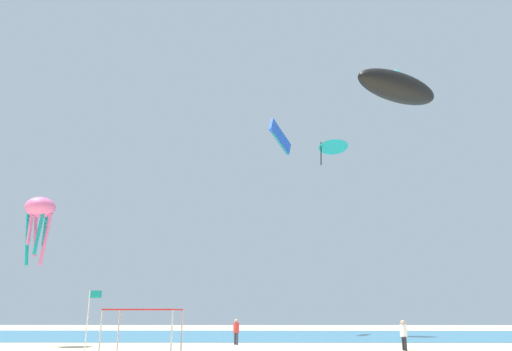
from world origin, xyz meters
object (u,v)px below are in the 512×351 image
at_px(canopy_tent, 145,312).
at_px(kite_inflatable_black, 397,87).
at_px(kite_octopus_pink, 40,211).
at_px(kite_delta_teal, 333,145).
at_px(person_near_tent, 236,330).
at_px(banner_flag, 90,316).
at_px(person_leftmost, 403,333).
at_px(kite_parafoil_blue, 280,137).

xyz_separation_m(canopy_tent, kite_inflatable_black, (13.76, 4.98, 13.46)).
bearing_deg(kite_octopus_pink, kite_delta_teal, 144.70).
height_order(canopy_tent, kite_inflatable_black, kite_inflatable_black).
bearing_deg(person_near_tent, banner_flag, 110.53).
xyz_separation_m(person_leftmost, kite_delta_teal, (-1.09, 14.35, 16.02)).
xyz_separation_m(kite_octopus_pink, kite_delta_teal, (21.11, 11.71, 8.62)).
relative_size(canopy_tent, banner_flag, 1.00).
distance_m(person_near_tent, banner_flag, 10.70).
relative_size(banner_flag, kite_octopus_pink, 0.69).
xyz_separation_m(canopy_tent, kite_octopus_pink, (-9.17, 8.09, 6.28)).
bearing_deg(canopy_tent, kite_parafoil_blue, 72.40).
relative_size(canopy_tent, kite_parafoil_blue, 0.75).
bearing_deg(kite_delta_teal, banner_flag, -134.49).
distance_m(canopy_tent, kite_inflatable_black, 19.88).
height_order(banner_flag, kite_inflatable_black, kite_inflatable_black).
bearing_deg(banner_flag, canopy_tent, -29.15).
distance_m(person_leftmost, kite_parafoil_blue, 25.34).
height_order(canopy_tent, person_near_tent, canopy_tent).
bearing_deg(kite_inflatable_black, banner_flag, -19.61).
relative_size(banner_flag, kite_parafoil_blue, 0.75).
height_order(person_near_tent, person_leftmost, person_leftmost).
xyz_separation_m(canopy_tent, person_near_tent, (3.60, 10.03, -1.13)).
xyz_separation_m(person_near_tent, kite_octopus_pink, (-12.77, -1.94, 7.41)).
height_order(person_leftmost, kite_inflatable_black, kite_inflatable_black).
relative_size(person_near_tent, kite_delta_teal, 0.53).
relative_size(person_leftmost, kite_delta_teal, 0.54).
bearing_deg(person_leftmost, kite_octopus_pink, 75.42).
bearing_deg(banner_flag, person_leftmost, 13.07).
bearing_deg(banner_flag, kite_parafoil_blue, 63.85).
bearing_deg(person_leftmost, canopy_tent, 104.89).
height_order(kite_octopus_pink, kite_parafoil_blue, kite_parafoil_blue).
relative_size(person_near_tent, person_leftmost, 0.99).
bearing_deg(person_near_tent, kite_delta_teal, -71.28).
bearing_deg(kite_inflatable_black, kite_parafoil_blue, -99.89).
bearing_deg(kite_parafoil_blue, person_leftmost, -132.62).
height_order(canopy_tent, kite_delta_teal, kite_delta_teal).
bearing_deg(banner_flag, person_near_tent, 51.30).
bearing_deg(person_leftmost, kite_parafoil_blue, 11.28).
bearing_deg(canopy_tent, banner_flag, 150.85).
height_order(banner_flag, kite_octopus_pink, kite_octopus_pink).
bearing_deg(kite_octopus_pink, kite_inflatable_black, 107.97).
relative_size(person_leftmost, kite_octopus_pink, 0.36).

